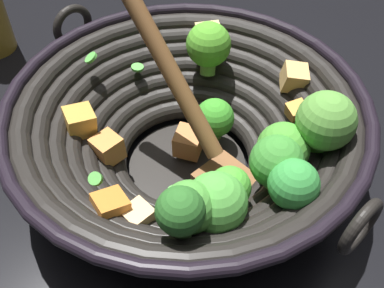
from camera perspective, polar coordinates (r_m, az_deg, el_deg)
The scene contains 2 objects.
ground_plane at distance 0.54m, azimuth -0.55°, elevation -3.12°, with size 4.00×4.00×0.00m, color black.
wok at distance 0.49m, azimuth -0.09°, elevation 1.85°, with size 0.38×0.41×0.24m.
Camera 1 is at (-0.29, -0.19, 0.42)m, focal length 43.48 mm.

